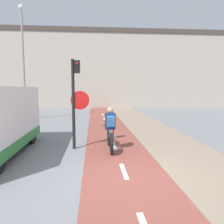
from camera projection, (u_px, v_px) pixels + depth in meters
The scene contains 7 objects.
ground_plane at pixel (127, 180), 5.27m from camera, with size 120.00×120.00×0.00m, color gray.
bike_lane at pixel (127, 179), 5.28m from camera, with size 2.14×60.00×0.02m.
sidewalk_strip at pixel (216, 175), 5.46m from camera, with size 2.40×60.00×0.05m.
building_row_background at pixel (99, 70), 26.70m from camera, with size 60.00×5.20×8.83m.
traffic_light_pole at pixel (76, 94), 7.78m from camera, with size 0.67×0.25×3.22m.
street_lamp_far at pixel (23, 52), 14.85m from camera, with size 0.36×0.36×7.76m.
cyclist_near at pixel (110, 130), 7.70m from camera, with size 0.46×1.85×1.54m.
Camera 1 is at (-0.79, -5.01, 2.19)m, focal length 35.00 mm.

